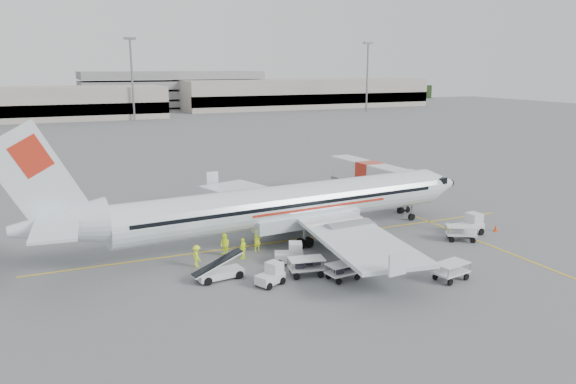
% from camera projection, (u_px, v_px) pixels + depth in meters
% --- Properties ---
extents(ground, '(360.00, 360.00, 0.00)m').
position_uv_depth(ground, '(297.00, 239.00, 48.51)').
color(ground, '#56595B').
extents(stripe_lead, '(44.00, 0.20, 0.01)m').
position_uv_depth(stripe_lead, '(297.00, 239.00, 48.51)').
color(stripe_lead, yellow).
rests_on(stripe_lead, ground).
extents(stripe_cross, '(0.20, 20.00, 0.01)m').
position_uv_depth(stripe_cross, '(489.00, 245.00, 46.94)').
color(stripe_cross, yellow).
rests_on(stripe_cross, ground).
extents(terminal_east, '(90.00, 26.00, 10.00)m').
position_uv_depth(terminal_east, '(304.00, 93.00, 204.44)').
color(terminal_east, gray).
rests_on(terminal_east, ground).
extents(parking_garage, '(62.00, 24.00, 14.00)m').
position_uv_depth(parking_garage, '(172.00, 88.00, 199.51)').
color(parking_garage, slate).
rests_on(parking_garage, ground).
extents(treeline, '(300.00, 3.00, 6.00)m').
position_uv_depth(treeline, '(95.00, 99.00, 203.83)').
color(treeline, black).
rests_on(treeline, ground).
extents(mast_center, '(3.20, 1.20, 22.00)m').
position_uv_depth(mast_center, '(132.00, 80.00, 153.26)').
color(mast_center, slate).
rests_on(mast_center, ground).
extents(mast_east, '(3.20, 1.20, 22.00)m').
position_uv_depth(mast_east, '(367.00, 78.00, 183.03)').
color(mast_east, slate).
rests_on(mast_east, ground).
extents(aircraft, '(42.38, 34.51, 11.00)m').
position_uv_depth(aircraft, '(290.00, 178.00, 46.99)').
color(aircraft, silver).
rests_on(aircraft, ground).
extents(jet_bridge, '(4.25, 16.70, 4.34)m').
position_uv_depth(jet_bridge, '(369.00, 182.00, 61.99)').
color(jet_bridge, silver).
rests_on(jet_bridge, ground).
extents(belt_loader, '(4.57, 2.19, 2.38)m').
position_uv_depth(belt_loader, '(220.00, 263.00, 39.22)').
color(belt_loader, silver).
rests_on(belt_loader, ground).
extents(tug_fore, '(2.51, 1.54, 1.88)m').
position_uv_depth(tug_fore, '(469.00, 224.00, 49.79)').
color(tug_fore, silver).
rests_on(tug_fore, ground).
extents(tug_mid, '(2.47, 1.98, 1.67)m').
position_uv_depth(tug_mid, '(289.00, 253.00, 42.36)').
color(tug_mid, silver).
rests_on(tug_mid, ground).
extents(tug_aft, '(2.26, 1.85, 1.52)m').
position_uv_depth(tug_aft, '(270.00, 274.00, 38.25)').
color(tug_aft, silver).
rests_on(tug_aft, ground).
extents(cart_loaded_a, '(2.48, 1.66, 1.21)m').
position_uv_depth(cart_loaded_a, '(343.00, 271.00, 39.26)').
color(cart_loaded_a, silver).
rests_on(cart_loaded_a, ground).
extents(cart_loaded_b, '(2.75, 1.93, 1.31)m').
position_uv_depth(cart_loaded_b, '(306.00, 267.00, 40.00)').
color(cart_loaded_b, silver).
rests_on(cart_loaded_b, ground).
extents(cart_empty_a, '(2.72, 1.92, 1.29)m').
position_uv_depth(cart_empty_a, '(451.00, 271.00, 39.17)').
color(cart_empty_a, silver).
rests_on(cart_empty_a, ground).
extents(cart_empty_b, '(2.92, 2.55, 1.31)m').
position_uv_depth(cart_empty_b, '(461.00, 233.00, 48.08)').
color(cart_empty_b, silver).
rests_on(cart_empty_b, ground).
extents(cone_nose, '(0.38, 0.38, 0.62)m').
position_uv_depth(cone_nose, '(496.00, 228.00, 50.89)').
color(cone_nose, '#E13D05').
rests_on(cone_nose, ground).
extents(cone_port, '(0.40, 0.40, 0.66)m').
position_uv_depth(cone_port, '(224.00, 205.00, 59.22)').
color(cone_port, '#E13D05').
rests_on(cone_port, ground).
extents(cone_stbd, '(0.38, 0.38, 0.61)m').
position_uv_depth(cone_stbd, '(387.00, 264.00, 41.51)').
color(cone_stbd, '#E13D05').
rests_on(cone_stbd, ground).
extents(crew_a, '(0.74, 0.58, 1.79)m').
position_uv_depth(crew_a, '(257.00, 240.00, 45.28)').
color(crew_a, '#D1EE1C').
rests_on(crew_a, ground).
extents(crew_b, '(0.98, 1.07, 1.77)m').
position_uv_depth(crew_b, '(225.00, 245.00, 44.20)').
color(crew_b, '#D1EE1C').
rests_on(crew_b, ground).
extents(crew_c, '(0.78, 1.16, 1.66)m').
position_uv_depth(crew_c, '(197.00, 256.00, 41.76)').
color(crew_c, '#D1EE1C').
rests_on(crew_c, ground).
extents(crew_d, '(0.99, 0.95, 1.66)m').
position_uv_depth(crew_d, '(243.00, 248.00, 43.51)').
color(crew_d, '#D1EE1C').
rests_on(crew_d, ground).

